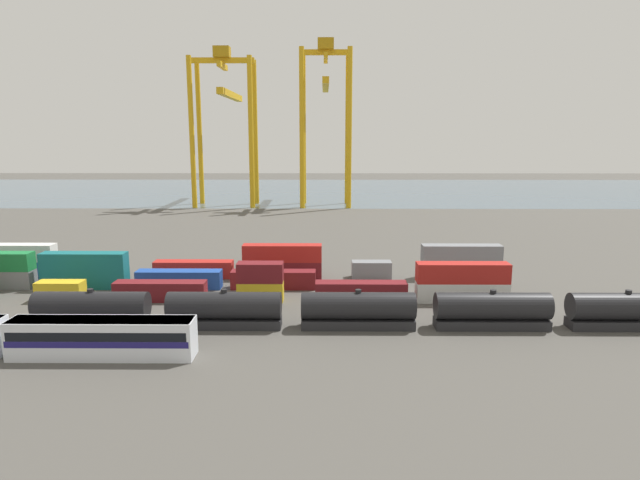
% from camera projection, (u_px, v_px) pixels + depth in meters
% --- Properties ---
extents(ground_plane, '(420.00, 420.00, 0.00)m').
position_uv_depth(ground_plane, '(258.00, 241.00, 112.97)').
color(ground_plane, '#4C4944').
extents(harbour_water, '(400.00, 110.00, 0.01)m').
position_uv_depth(harbour_water, '(290.00, 191.00, 217.69)').
color(harbour_water, '#475B6B').
rests_on(harbour_water, ground_plane).
extents(passenger_train, '(37.25, 3.14, 3.90)m').
position_uv_depth(passenger_train, '(6.00, 336.00, 53.59)').
color(passenger_train, silver).
rests_on(passenger_train, ground_plane).
extents(freight_tank_row, '(73.75, 3.06, 4.52)m').
position_uv_depth(freight_tank_row, '(358.00, 310.00, 61.72)').
color(freight_tank_row, '#232326').
rests_on(freight_tank_row, ground_plane).
extents(shipping_container_2, '(6.04, 2.44, 2.60)m').
position_uv_depth(shipping_container_2, '(61.00, 291.00, 72.29)').
color(shipping_container_2, gold).
rests_on(shipping_container_2, ground_plane).
extents(shipping_container_3, '(12.10, 2.44, 2.60)m').
position_uv_depth(shipping_container_3, '(160.00, 291.00, 72.18)').
color(shipping_container_3, maroon).
rests_on(shipping_container_3, ground_plane).
extents(shipping_container_4, '(6.04, 2.44, 2.60)m').
position_uv_depth(shipping_container_4, '(261.00, 291.00, 72.07)').
color(shipping_container_4, gold).
rests_on(shipping_container_4, ground_plane).
extents(shipping_container_5, '(6.04, 2.44, 2.60)m').
position_uv_depth(shipping_container_5, '(260.00, 272.00, 71.58)').
color(shipping_container_5, maroon).
rests_on(shipping_container_5, shipping_container_4).
extents(shipping_container_6, '(12.10, 2.44, 2.60)m').
position_uv_depth(shipping_container_6, '(361.00, 291.00, 71.96)').
color(shipping_container_6, maroon).
rests_on(shipping_container_6, ground_plane).
extents(shipping_container_7, '(12.10, 2.44, 2.60)m').
position_uv_depth(shipping_container_7, '(462.00, 292.00, 71.86)').
color(shipping_container_7, silver).
rests_on(shipping_container_7, ground_plane).
extents(shipping_container_8, '(12.10, 2.44, 2.60)m').
position_uv_depth(shipping_container_8, '(463.00, 273.00, 71.37)').
color(shipping_container_8, '#AD211C').
rests_on(shipping_container_8, shipping_container_7).
extents(shipping_container_11, '(12.10, 2.44, 2.60)m').
position_uv_depth(shipping_container_11, '(85.00, 279.00, 78.20)').
color(shipping_container_11, '#146066').
rests_on(shipping_container_11, ground_plane).
extents(shipping_container_12, '(12.10, 2.44, 2.60)m').
position_uv_depth(shipping_container_12, '(84.00, 261.00, 77.71)').
color(shipping_container_12, '#146066').
rests_on(shipping_container_12, shipping_container_11).
extents(shipping_container_13, '(12.10, 2.44, 2.60)m').
position_uv_depth(shipping_container_13, '(179.00, 279.00, 78.09)').
color(shipping_container_13, '#1C4299').
rests_on(shipping_container_13, ground_plane).
extents(shipping_container_14, '(12.10, 2.44, 2.60)m').
position_uv_depth(shipping_container_14, '(273.00, 279.00, 77.97)').
color(shipping_container_14, maroon).
rests_on(shipping_container_14, ground_plane).
extents(shipping_container_15, '(12.10, 2.44, 2.60)m').
position_uv_depth(shipping_container_15, '(17.00, 269.00, 84.22)').
color(shipping_container_15, '#1C4299').
rests_on(shipping_container_15, ground_plane).
extents(shipping_container_16, '(12.10, 2.44, 2.60)m').
position_uv_depth(shipping_container_16, '(15.00, 252.00, 83.72)').
color(shipping_container_16, silver).
rests_on(shipping_container_16, shipping_container_15).
extents(shipping_container_17, '(6.04, 2.44, 2.60)m').
position_uv_depth(shipping_container_17, '(105.00, 269.00, 84.10)').
color(shipping_container_17, slate).
rests_on(shipping_container_17, ground_plane).
extents(shipping_container_18, '(12.10, 2.44, 2.60)m').
position_uv_depth(shipping_container_18, '(194.00, 269.00, 83.99)').
color(shipping_container_18, '#AD211C').
rests_on(shipping_container_18, ground_plane).
extents(shipping_container_19, '(12.10, 2.44, 2.60)m').
position_uv_depth(shipping_container_19, '(282.00, 269.00, 83.88)').
color(shipping_container_19, maroon).
rests_on(shipping_container_19, ground_plane).
extents(shipping_container_20, '(12.10, 2.44, 2.60)m').
position_uv_depth(shipping_container_20, '(282.00, 253.00, 83.39)').
color(shipping_container_20, '#AD211C').
rests_on(shipping_container_20, shipping_container_19).
extents(shipping_container_21, '(6.04, 2.44, 2.60)m').
position_uv_depth(shipping_container_21, '(371.00, 270.00, 83.77)').
color(shipping_container_21, slate).
rests_on(shipping_container_21, ground_plane).
extents(shipping_container_22, '(12.10, 2.44, 2.60)m').
position_uv_depth(shipping_container_22, '(461.00, 270.00, 83.66)').
color(shipping_container_22, silver).
rests_on(shipping_container_22, ground_plane).
extents(shipping_container_23, '(12.10, 2.44, 2.60)m').
position_uv_depth(shipping_container_23, '(461.00, 253.00, 83.17)').
color(shipping_container_23, slate).
rests_on(shipping_container_23, shipping_container_22).
extents(gantry_crane_west, '(19.34, 38.34, 47.89)m').
position_uv_depth(gantry_crane_west, '(226.00, 111.00, 168.85)').
color(gantry_crane_west, gold).
rests_on(gantry_crane_west, ground_plane).
extents(gantry_crane_central, '(15.64, 35.90, 50.16)m').
position_uv_depth(gantry_crane_central, '(326.00, 107.00, 167.79)').
color(gantry_crane_central, gold).
rests_on(gantry_crane_central, ground_plane).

